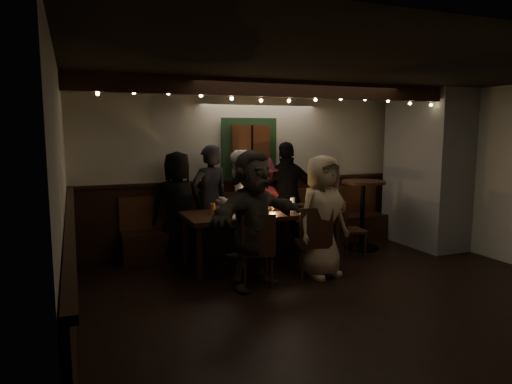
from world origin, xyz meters
name	(u,v)px	position (x,y,z in m)	size (l,w,h in m)	color
room	(349,187)	(1.07, 1.42, 1.07)	(6.02, 5.01, 2.62)	black
dining_table	(261,216)	(-0.42, 1.40, 0.72)	(2.22, 0.95, 0.96)	black
chair_near_left	(257,246)	(-0.83, 0.55, 0.53)	(0.50, 0.50, 0.94)	black
chair_near_right	(314,238)	(0.02, 0.62, 0.54)	(0.53, 0.53, 0.96)	black
chair_end	(346,225)	(0.97, 1.32, 0.50)	(0.44, 0.44, 0.88)	black
high_top	(363,206)	(1.49, 1.64, 0.72)	(0.71, 0.71, 1.13)	black
person_a	(178,206)	(-1.47, 2.13, 0.82)	(0.80, 0.52, 1.64)	black
person_b	(210,201)	(-0.97, 2.14, 0.87)	(0.63, 0.42, 1.73)	black
person_c	(238,203)	(-0.55, 2.02, 0.83)	(0.80, 0.63, 1.65)	white
person_d	(262,204)	(-0.08, 2.18, 0.76)	(0.98, 0.57, 1.52)	#461120
person_e	(287,196)	(0.32, 2.08, 0.88)	(1.04, 0.43, 1.77)	black
person_f	(253,219)	(-0.86, 0.59, 0.86)	(1.60, 0.51, 1.72)	#362F26
person_g	(322,216)	(0.14, 0.64, 0.81)	(0.80, 0.52, 1.63)	tan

